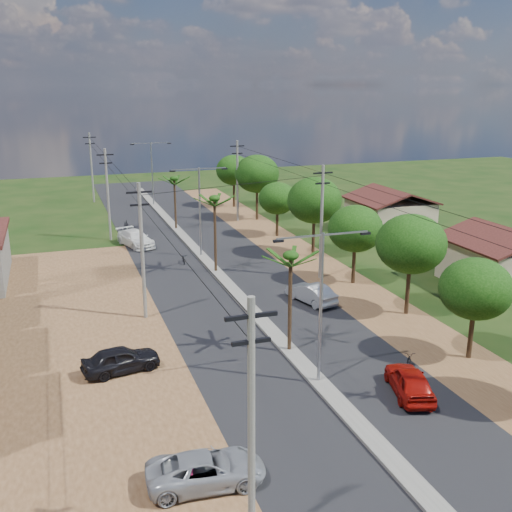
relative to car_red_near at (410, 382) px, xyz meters
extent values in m
plane|color=black|center=(-3.74, 2.56, -0.71)|extent=(160.00, 160.00, 0.00)
cube|color=black|center=(-3.74, 17.56, -0.69)|extent=(12.00, 110.00, 0.04)
cube|color=#605E56|center=(-3.74, 20.56, -0.62)|extent=(1.00, 90.00, 0.18)
cube|color=brown|center=(-18.74, 10.56, -0.69)|extent=(18.00, 46.00, 0.04)
cube|color=brown|center=(4.76, 17.56, -0.70)|extent=(5.00, 90.00, 0.03)
cube|color=tan|center=(16.26, 12.56, 0.94)|extent=(7.00, 7.00, 3.30)
cube|color=tan|center=(17.26, 30.56, 0.94)|extent=(7.00, 7.00, 3.30)
cylinder|color=black|center=(5.56, 2.56, 1.21)|extent=(0.28, 0.28, 3.85)
ellipsoid|color=black|center=(5.56, 2.56, 3.41)|extent=(4.00, 4.00, 3.40)
cylinder|color=black|center=(5.96, 9.56, 1.56)|extent=(0.28, 0.28, 4.55)
ellipsoid|color=black|center=(5.96, 9.56, 4.16)|extent=(4.60, 4.60, 3.91)
cylinder|color=black|center=(5.66, 16.56, 1.32)|extent=(0.28, 0.28, 4.06)
ellipsoid|color=black|center=(5.66, 16.56, 3.64)|extent=(4.20, 4.20, 3.57)
cylinder|color=black|center=(5.86, 24.56, 1.67)|extent=(0.28, 0.28, 4.76)
ellipsoid|color=black|center=(5.86, 24.56, 4.39)|extent=(4.80, 4.80, 4.08)
cylinder|color=black|center=(5.46, 32.56, 1.11)|extent=(0.28, 0.28, 3.64)
ellipsoid|color=black|center=(5.46, 32.56, 3.19)|extent=(3.80, 3.80, 3.23)
cylinder|color=black|center=(6.06, 40.56, 1.74)|extent=(0.28, 0.28, 4.90)
ellipsoid|color=black|center=(6.06, 40.56, 4.54)|extent=(5.00, 5.00, 4.25)
cylinder|color=black|center=(5.76, 48.56, 1.46)|extent=(0.28, 0.28, 4.34)
ellipsoid|color=black|center=(5.76, 48.56, 3.94)|extent=(4.40, 4.40, 3.74)
cylinder|color=black|center=(-3.74, 6.56, 2.19)|extent=(0.22, 0.22, 5.80)
cylinder|color=black|center=(-3.74, 22.56, 2.39)|extent=(0.22, 0.22, 6.20)
cylinder|color=black|center=(-3.74, 38.56, 2.04)|extent=(0.22, 0.22, 5.50)
cylinder|color=gray|center=(-3.74, 2.56, 3.29)|extent=(0.16, 0.16, 8.00)
cube|color=gray|center=(-2.54, 2.56, 7.19)|extent=(2.40, 0.08, 0.08)
cube|color=gray|center=(-4.94, 2.56, 7.19)|extent=(2.40, 0.08, 0.08)
cube|color=black|center=(-1.44, 2.56, 7.09)|extent=(0.50, 0.18, 0.12)
cube|color=black|center=(-6.04, 2.56, 7.09)|extent=(0.50, 0.18, 0.12)
cylinder|color=gray|center=(-3.74, 27.56, 3.29)|extent=(0.16, 0.16, 8.00)
cube|color=gray|center=(-2.54, 27.56, 7.19)|extent=(2.40, 0.08, 0.08)
cube|color=gray|center=(-4.94, 27.56, 7.19)|extent=(2.40, 0.08, 0.08)
cube|color=black|center=(-1.44, 27.56, 7.09)|extent=(0.50, 0.18, 0.12)
cube|color=black|center=(-6.04, 27.56, 7.09)|extent=(0.50, 0.18, 0.12)
cylinder|color=gray|center=(-3.74, 52.56, 3.29)|extent=(0.16, 0.16, 8.00)
cube|color=gray|center=(-2.54, 52.56, 7.19)|extent=(2.40, 0.08, 0.08)
cube|color=gray|center=(-4.94, 52.56, 7.19)|extent=(2.40, 0.08, 0.08)
cube|color=black|center=(-1.44, 52.56, 7.09)|extent=(0.50, 0.18, 0.12)
cube|color=black|center=(-6.04, 52.56, 7.09)|extent=(0.50, 0.18, 0.12)
cylinder|color=#605E56|center=(-10.74, -7.44, 3.79)|extent=(0.24, 0.24, 9.00)
cube|color=black|center=(-10.74, -7.44, 7.69)|extent=(1.60, 0.12, 0.12)
cube|color=black|center=(-10.74, -7.44, 6.89)|extent=(1.20, 0.12, 0.12)
cylinder|color=#605E56|center=(-10.74, 14.56, 3.79)|extent=(0.24, 0.24, 9.00)
cube|color=black|center=(-10.74, 14.56, 7.69)|extent=(1.60, 0.12, 0.12)
cube|color=black|center=(-10.74, 14.56, 6.89)|extent=(1.20, 0.12, 0.12)
cylinder|color=#605E56|center=(-10.74, 36.56, 3.79)|extent=(0.24, 0.24, 9.00)
cube|color=black|center=(-10.74, 36.56, 7.69)|extent=(1.60, 0.12, 0.12)
cube|color=black|center=(-10.74, 36.56, 6.89)|extent=(1.20, 0.12, 0.12)
cylinder|color=#605E56|center=(-10.74, 57.56, 3.79)|extent=(0.24, 0.24, 9.00)
cube|color=black|center=(-10.74, 57.56, 7.69)|extent=(1.60, 0.12, 0.12)
cube|color=black|center=(-10.74, 57.56, 6.89)|extent=(1.20, 0.12, 0.12)
cylinder|color=#605E56|center=(3.76, 18.56, 3.79)|extent=(0.24, 0.24, 9.00)
cube|color=black|center=(3.76, 18.56, 7.69)|extent=(1.60, 0.12, 0.12)
cube|color=black|center=(3.76, 18.56, 6.89)|extent=(1.20, 0.12, 0.12)
cylinder|color=#605E56|center=(3.76, 40.56, 3.79)|extent=(0.24, 0.24, 9.00)
cube|color=black|center=(3.76, 40.56, 7.69)|extent=(1.60, 0.12, 0.12)
cube|color=black|center=(3.76, 40.56, 6.89)|extent=(1.20, 0.12, 0.12)
imported|color=#8F0D07|center=(0.00, 0.00, 0.00)|extent=(2.77, 4.47, 1.42)
imported|color=#94979B|center=(0.76, 13.59, -0.01)|extent=(2.53, 4.47, 1.39)
imported|color=silver|center=(-8.74, 33.12, 0.03)|extent=(3.52, 5.47, 1.48)
imported|color=#94979B|center=(-11.24, -3.47, -0.07)|extent=(4.76, 2.48, 1.28)
imported|color=black|center=(-13.19, 7.18, -0.01)|extent=(4.36, 2.39, 1.41)
imported|color=black|center=(1.46, 2.08, -0.27)|extent=(1.13, 1.76, 0.87)
imported|color=black|center=(-5.66, 26.02, -0.31)|extent=(0.71, 1.57, 0.80)
imported|color=black|center=(-8.74, 40.43, -0.24)|extent=(1.00, 1.61, 0.94)
cube|color=#9C0E42|center=(-11.74, -3.44, -0.23)|extent=(0.46, 1.12, 0.97)
cylinder|color=black|center=(-11.74, -3.98, -0.47)|extent=(0.04, 0.04, 0.48)
cylinder|color=black|center=(-11.74, -2.91, -0.47)|extent=(0.04, 0.04, 0.48)
camera|label=1|loc=(-15.87, -22.75, 14.12)|focal=42.00mm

